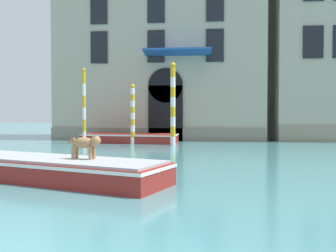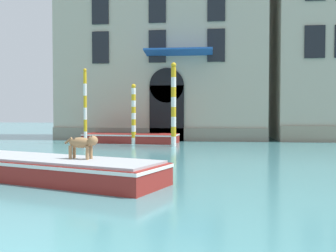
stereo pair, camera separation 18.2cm
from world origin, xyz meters
TOP-DOWN VIEW (x-y plane):
  - palazzo_left at (-0.43, 24.13)m, footprint 13.70×7.40m
  - boat_foreground at (-1.79, 6.84)m, footprint 7.77×4.28m
  - dog_on_deck at (-0.27, 6.43)m, footprint 0.95×0.39m
  - boat_moored_near_palazzo at (-1.79, 19.47)m, footprint 5.71×2.50m
  - mooring_pole_0 at (-1.43, 18.55)m, footprint 0.26×0.26m
  - mooring_pole_1 at (-4.27, 18.57)m, footprint 0.20×0.20m
  - mooring_pole_2 at (0.98, 17.29)m, footprint 0.28×0.28m

SIDE VIEW (x-z plane):
  - boat_moored_near_palazzo at x=-1.79m, z-range 0.01..0.55m
  - boat_foreground at x=-1.79m, z-range 0.02..0.63m
  - dog_on_deck at x=-0.27m, z-range 0.71..1.34m
  - mooring_pole_0 at x=-1.43m, z-range 0.02..3.43m
  - mooring_pole_1 at x=-4.27m, z-range 0.02..4.34m
  - mooring_pole_2 at x=0.98m, z-range 0.02..4.46m
  - palazzo_left at x=-0.43m, z-range -0.02..16.56m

